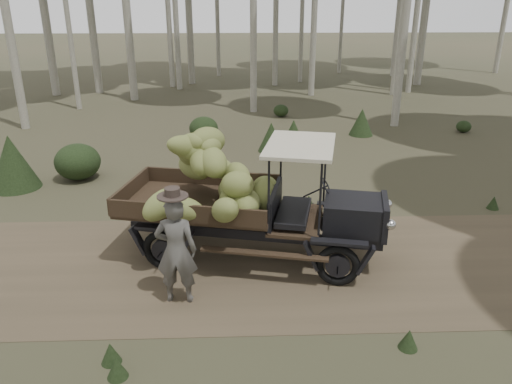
% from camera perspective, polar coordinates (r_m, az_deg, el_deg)
% --- Properties ---
extents(ground, '(120.00, 120.00, 0.00)m').
position_cam_1_polar(ground, '(9.02, 0.12, -8.39)').
color(ground, '#473D2B').
rests_on(ground, ground).
extents(dirt_track, '(70.00, 4.00, 0.01)m').
position_cam_1_polar(dirt_track, '(9.02, 0.12, -8.37)').
color(dirt_track, brown).
rests_on(dirt_track, ground).
extents(banana_truck, '(4.98, 2.67, 2.44)m').
position_cam_1_polar(banana_truck, '(8.79, -2.38, 0.64)').
color(banana_truck, black).
rests_on(banana_truck, ground).
extents(farmer, '(0.66, 0.49, 1.91)m').
position_cam_1_polar(farmer, '(7.73, -9.12, -6.50)').
color(farmer, '#53504C').
rests_on(farmer, ground).
extents(undergrowth, '(24.76, 23.63, 1.38)m').
position_cam_1_polar(undergrowth, '(7.32, -10.24, -12.01)').
color(undergrowth, '#233319').
rests_on(undergrowth, ground).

